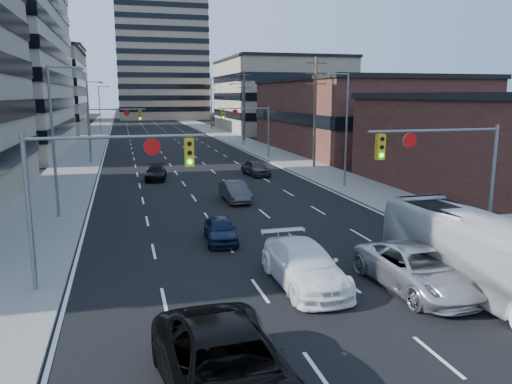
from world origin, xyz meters
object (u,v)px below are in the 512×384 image
at_px(black_pickup, 227,371).
at_px(silver_suv, 417,269).
at_px(sedan_blue, 220,229).
at_px(white_van, 304,265).
at_px(transit_bus, 490,257).

relative_size(black_pickup, silver_suv, 1.11).
height_order(black_pickup, sedan_blue, black_pickup).
bearing_deg(silver_suv, white_van, 156.12).
height_order(white_van, sedan_blue, white_van).
bearing_deg(sedan_blue, transit_bus, -44.35).
distance_m(black_pickup, white_van, 8.12).
relative_size(black_pickup, white_van, 1.15).
height_order(white_van, silver_suv, white_van).
bearing_deg(transit_bus, sedan_blue, 130.11).
height_order(black_pickup, silver_suv, black_pickup).
height_order(black_pickup, transit_bus, transit_bus).
height_order(silver_suv, sedan_blue, silver_suv).
xyz_separation_m(black_pickup, silver_suv, (8.46, 5.23, -0.09)).
bearing_deg(black_pickup, silver_suv, 28.83).
height_order(transit_bus, sedan_blue, transit_bus).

